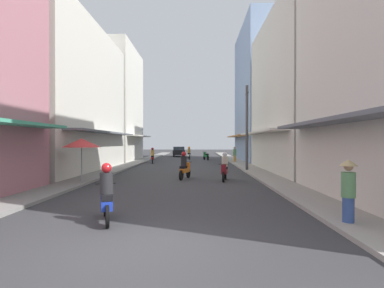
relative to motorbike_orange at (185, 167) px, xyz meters
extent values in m
plane|color=#38383A|center=(-0.35, 11.02, -0.70)|extent=(116.47, 116.47, 0.00)
cube|color=gray|center=(-5.51, 11.02, -0.64)|extent=(1.56, 60.94, 0.12)
cube|color=#9E9991|center=(4.82, 11.02, -0.64)|extent=(1.56, 60.94, 0.12)
cube|color=silver|center=(-9.29, 4.39, 4.52)|extent=(6.00, 13.78, 10.45)
cube|color=slate|center=(-5.79, 4.39, 2.10)|extent=(1.10, 12.40, 0.12)
cube|color=silver|center=(-9.29, 16.66, 5.60)|extent=(6.00, 9.38, 12.60)
cube|color=silver|center=(-5.79, 16.66, 2.10)|extent=(1.10, 8.44, 0.12)
cube|color=slate|center=(5.10, -7.36, 2.10)|extent=(1.10, 9.17, 0.12)
cube|color=silver|center=(8.60, 4.22, 4.77)|extent=(6.00, 12.29, 10.95)
cube|color=silver|center=(5.10, 4.22, 2.10)|extent=(1.10, 11.06, 0.12)
cube|color=#8CA5CC|center=(8.60, 16.98, 6.79)|extent=(6.00, 12.12, 14.98)
cube|color=#D88C4C|center=(5.10, 16.98, 2.10)|extent=(1.10, 10.91, 0.12)
cylinder|color=black|center=(0.19, 0.63, -0.42)|extent=(0.24, 0.56, 0.56)
cylinder|color=black|center=(-0.17, -0.57, -0.42)|extent=(0.24, 0.56, 0.56)
cube|color=orange|center=(-0.01, -0.02, -0.20)|extent=(0.55, 1.04, 0.24)
cube|color=black|center=(-0.06, -0.21, 0.00)|extent=(0.43, 0.62, 0.14)
cylinder|color=orange|center=(0.15, 0.51, 0.00)|extent=(0.28, 0.28, 0.45)
cylinder|color=black|center=(0.15, 0.51, 0.25)|extent=(0.54, 0.19, 0.03)
cylinder|color=#262628|center=(-0.05, -0.16, 0.35)|extent=(0.34, 0.34, 0.55)
sphere|color=red|center=(-0.05, -0.16, 0.75)|extent=(0.26, 0.26, 0.26)
cylinder|color=black|center=(-1.88, -8.75, -0.42)|extent=(0.26, 0.55, 0.56)
cylinder|color=black|center=(-1.47, -9.93, -0.42)|extent=(0.26, 0.55, 0.56)
cube|color=#1E38B7|center=(-1.66, -9.39, -0.20)|extent=(0.59, 1.04, 0.24)
cube|color=black|center=(-1.59, -9.58, 0.00)|extent=(0.45, 0.62, 0.14)
cylinder|color=#1E38B7|center=(-1.84, -8.87, 0.00)|extent=(0.28, 0.28, 0.45)
cylinder|color=black|center=(-1.84, -8.87, 0.25)|extent=(0.53, 0.21, 0.03)
cylinder|color=#262628|center=(-1.61, -9.53, 0.35)|extent=(0.34, 0.34, 0.55)
sphere|color=red|center=(-1.61, -9.53, 0.75)|extent=(0.26, 0.26, 0.26)
cylinder|color=black|center=(-3.93, 13.57, -0.42)|extent=(0.17, 0.57, 0.56)
cylinder|color=black|center=(-3.72, 12.34, -0.42)|extent=(0.17, 0.57, 0.56)
cube|color=red|center=(-3.82, 12.90, -0.20)|extent=(0.45, 1.03, 0.24)
cube|color=black|center=(-3.78, 12.71, 0.00)|extent=(0.37, 0.60, 0.14)
cylinder|color=red|center=(-3.91, 13.45, 0.00)|extent=(0.28, 0.28, 0.45)
cylinder|color=black|center=(-3.91, 13.45, 0.25)|extent=(0.55, 0.12, 0.03)
cylinder|color=#BF8C3F|center=(-3.79, 12.76, 0.35)|extent=(0.34, 0.34, 0.55)
sphere|color=maroon|center=(-3.79, 12.76, 0.75)|extent=(0.26, 0.26, 0.26)
cylinder|color=black|center=(-0.52, 20.74, -0.42)|extent=(0.18, 0.57, 0.56)
cylinder|color=black|center=(-0.30, 19.51, -0.42)|extent=(0.18, 0.57, 0.56)
cube|color=silver|center=(-0.40, 20.08, -0.20)|extent=(0.45, 1.03, 0.24)
cube|color=black|center=(-0.37, 19.88, 0.00)|extent=(0.37, 0.60, 0.14)
cylinder|color=silver|center=(-0.50, 20.62, 0.00)|extent=(0.28, 0.28, 0.45)
cylinder|color=black|center=(-0.50, 20.62, 0.25)|extent=(0.55, 0.12, 0.03)
cylinder|color=#BF8C3F|center=(-0.38, 19.93, 0.35)|extent=(0.34, 0.34, 0.55)
sphere|color=orange|center=(-0.38, 19.93, 0.75)|extent=(0.26, 0.26, 0.26)
cylinder|color=black|center=(1.48, 19.06, -0.42)|extent=(0.25, 0.56, 0.56)
cylinder|color=black|center=(1.88, 17.87, -0.42)|extent=(0.25, 0.56, 0.56)
cube|color=#197233|center=(1.70, 18.42, -0.20)|extent=(0.58, 1.04, 0.24)
cube|color=black|center=(1.76, 18.23, 0.00)|extent=(0.44, 0.62, 0.14)
cylinder|color=#197233|center=(1.52, 18.94, 0.00)|extent=(0.28, 0.28, 0.45)
cylinder|color=black|center=(1.52, 18.94, 0.25)|extent=(0.53, 0.20, 0.03)
cylinder|color=black|center=(2.09, -1.37, -0.42)|extent=(0.18, 0.57, 0.56)
cylinder|color=black|center=(2.31, -0.14, -0.42)|extent=(0.18, 0.57, 0.56)
cube|color=maroon|center=(2.21, -0.71, -0.20)|extent=(0.45, 1.03, 0.24)
cube|color=black|center=(2.25, -0.51, 0.00)|extent=(0.38, 0.60, 0.14)
cylinder|color=maroon|center=(2.11, -1.25, 0.00)|extent=(0.28, 0.28, 0.45)
cylinder|color=black|center=(2.11, -1.25, 0.25)|extent=(0.55, 0.13, 0.03)
cylinder|color=beige|center=(2.24, -0.56, 0.35)|extent=(0.34, 0.34, 0.55)
sphere|color=silver|center=(2.24, -0.56, 0.75)|extent=(0.26, 0.26, 0.26)
cube|color=black|center=(-2.11, 27.58, -0.10)|extent=(2.00, 4.20, 0.70)
cube|color=#333D47|center=(-2.10, 27.43, 0.45)|extent=(1.72, 2.19, 0.60)
cylinder|color=black|center=(-2.93, 28.79, -0.38)|extent=(0.22, 0.65, 0.64)
cylinder|color=black|center=(-1.43, 28.88, -0.38)|extent=(0.22, 0.65, 0.64)
cylinder|color=black|center=(-2.78, 26.29, -0.38)|extent=(0.22, 0.65, 0.64)
cylinder|color=black|center=(-1.28, 26.38, -0.38)|extent=(0.22, 0.65, 0.64)
cylinder|color=#BF8C3F|center=(4.46, 13.59, -0.32)|extent=(0.28, 0.28, 0.76)
cylinder|color=#598C59|center=(4.46, 13.59, 0.38)|extent=(0.34, 0.34, 0.64)
sphere|color=#9E7256|center=(4.46, 13.59, 0.84)|extent=(0.22, 0.22, 0.22)
cylinder|color=#334C8C|center=(4.52, -9.72, -0.33)|extent=(0.28, 0.28, 0.74)
cylinder|color=#598C59|center=(4.52, -9.72, 0.35)|extent=(0.34, 0.34, 0.63)
sphere|color=tan|center=(4.52, -9.72, 0.80)|extent=(0.22, 0.22, 0.22)
cone|color=#D1B77A|center=(4.52, -9.72, 0.90)|extent=(0.44, 0.44, 0.16)
cylinder|color=#99999E|center=(-5.16, -2.06, 0.36)|extent=(0.05, 0.05, 2.13)
cone|color=#BF3333|center=(-5.16, -2.06, 1.37)|extent=(1.90, 1.90, 0.45)
cylinder|color=#4C4C4F|center=(4.29, 4.70, 2.41)|extent=(0.20, 0.20, 6.22)
cylinder|color=#3F382D|center=(4.29, 4.70, 4.91)|extent=(0.08, 1.20, 0.08)
camera|label=1|loc=(0.78, -17.38, 1.41)|focal=28.50mm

